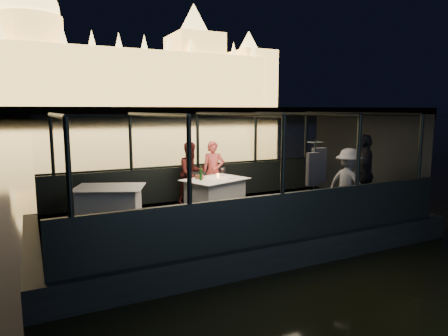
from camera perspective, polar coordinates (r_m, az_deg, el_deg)
name	(u,v)px	position (r m, az deg, el deg)	size (l,w,h in m)	color
river_water	(49,124)	(88.03, -23.66, 5.74)	(500.00, 500.00, 0.00)	black
boat_hull	(232,237)	(9.34, 1.10, -9.77)	(8.60, 4.40, 1.00)	black
boat_deck	(232,216)	(9.21, 1.11, -6.93)	(8.00, 4.00, 0.04)	black
gunwale_port	(198,182)	(10.87, -3.73, -2.03)	(8.00, 0.08, 0.90)	black
gunwale_starboard	(282,217)	(7.42, 8.27, -7.01)	(8.00, 0.08, 0.90)	black
cabin_glass_port	(198,140)	(10.73, -3.79, 4.02)	(8.00, 0.02, 1.40)	#99B2B2
cabin_glass_starboard	(283,155)	(7.21, 8.46, 1.85)	(8.00, 0.02, 1.40)	#99B2B2
cabin_roof_glass	(232,114)	(8.88, 1.15, 7.67)	(8.00, 4.00, 0.02)	#99B2B2
end_wall_fore	(36,180)	(7.99, -25.30, -1.50)	(0.02, 4.00, 2.30)	black
end_wall_aft	(364,157)	(11.36, 19.36, 1.53)	(0.02, 4.00, 2.30)	black
canopy_ribs	(232,166)	(8.97, 1.13, 0.30)	(8.00, 4.00, 2.30)	black
embankment	(35,114)	(217.93, -25.34, 7.03)	(400.00, 140.00, 6.00)	#423D33
parliament_building	(33,44)	(184.79, -25.68, 15.65)	(220.00, 32.00, 60.00)	#F2D18C
dining_table_central	(215,194)	(9.60, -1.28, -3.80)	(1.45, 1.05, 0.77)	white
dining_table_aft	(110,204)	(8.98, -16.02, -4.98)	(1.44, 1.04, 0.77)	white
chair_port_left	(202,188)	(10.00, -3.20, -2.94)	(0.39, 0.39, 0.84)	black
chair_port_right	(221,185)	(10.46, -0.38, -2.43)	(0.41, 0.41, 0.88)	black
coat_stand	(314,182)	(8.62, 12.77, -1.91)	(0.49, 0.40, 1.78)	black
person_woman_coral	(213,173)	(10.47, -1.53, -0.75)	(0.57, 0.38, 1.59)	#D04F4B
person_man_maroon	(191,175)	(10.25, -4.67, -0.97)	(0.76, 0.59, 1.59)	#3C1210
passenger_stripe	(349,181)	(9.16, 17.40, -1.81)	(1.02, 0.57, 1.58)	silver
passenger_dark	(364,177)	(9.89, 19.33, -1.18)	(1.09, 0.46, 1.85)	black
wine_bottle	(201,174)	(9.34, -3.33, -0.85)	(0.07, 0.07, 0.33)	#133613
bread_basket	(200,177)	(9.60, -3.52, -1.27)	(0.21, 0.21, 0.08)	brown
amber_candle	(218,176)	(9.72, -0.87, -1.13)	(0.06, 0.06, 0.09)	#F29A3C
plate_near	(232,178)	(9.62, 1.15, -1.42)	(0.22, 0.22, 0.01)	white
plate_far	(200,177)	(9.74, -3.47, -1.32)	(0.25, 0.25, 0.02)	white
wine_glass_white	(201,176)	(9.41, -3.29, -1.12)	(0.06, 0.06, 0.19)	white
wine_glass_red	(223,172)	(9.98, -0.21, -0.57)	(0.06, 0.06, 0.18)	silver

